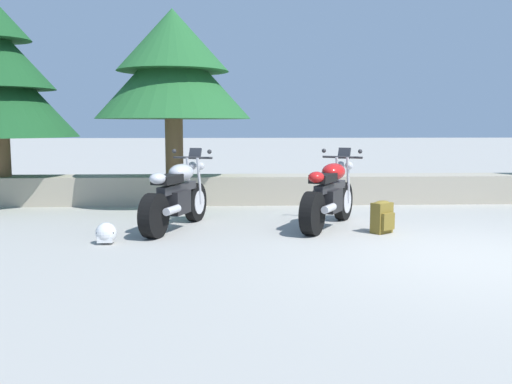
% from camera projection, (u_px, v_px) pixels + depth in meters
% --- Properties ---
extents(ground_plane, '(120.00, 120.00, 0.00)m').
position_uv_depth(ground_plane, '(475.00, 258.00, 6.60)').
color(ground_plane, '#A3A099').
extents(stone_wall, '(36.00, 0.80, 0.55)m').
position_uv_depth(stone_wall, '(373.00, 189.00, 11.32)').
color(stone_wall, '#A89E89').
rests_on(stone_wall, ground).
extents(motorcycle_silver_near_left, '(0.96, 1.99, 1.18)m').
position_uv_depth(motorcycle_silver_near_left, '(177.00, 196.00, 8.42)').
color(motorcycle_silver_near_left, black).
rests_on(motorcycle_silver_near_left, ground).
extents(motorcycle_red_centre, '(1.18, 1.89, 1.18)m').
position_uv_depth(motorcycle_red_centre, '(330.00, 195.00, 8.58)').
color(motorcycle_red_centre, black).
rests_on(motorcycle_red_centre, ground).
extents(rider_backpack, '(0.35, 0.35, 0.47)m').
position_uv_depth(rider_backpack, '(382.00, 216.00, 8.11)').
color(rider_backpack, brown).
rests_on(rider_backpack, ground).
extents(rider_helmet, '(0.28, 0.28, 0.28)m').
position_uv_depth(rider_helmet, '(106.00, 233.00, 7.39)').
color(rider_helmet, silver).
rests_on(rider_helmet, ground).
extents(pine_tree_mid_left, '(2.96, 2.96, 3.17)m').
position_uv_depth(pine_tree_mid_left, '(173.00, 67.00, 10.73)').
color(pine_tree_mid_left, brown).
rests_on(pine_tree_mid_left, stone_wall).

